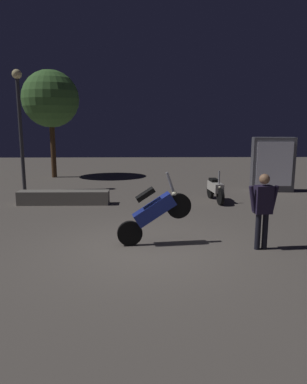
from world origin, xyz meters
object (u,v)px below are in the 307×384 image
(person_rider_beside, at_px, (263,205))
(motorcycle_white_parked_left, at_px, (215,189))
(streetlamp_near, at_px, (20,114))
(motorcycle_blue_foreground, at_px, (154,212))
(kiosk_billboard, at_px, (273,165))

(person_rider_beside, bearing_deg, motorcycle_white_parked_left, -4.54)
(person_rider_beside, relative_size, streetlamp_near, 0.36)
(motorcycle_blue_foreground, distance_m, streetlamp_near, 8.53)
(motorcycle_blue_foreground, relative_size, person_rider_beside, 1.01)
(motorcycle_blue_foreground, xyz_separation_m, streetlamp_near, (-5.02, 6.53, 2.22))
(motorcycle_blue_foreground, relative_size, motorcycle_white_parked_left, 1.00)
(motorcycle_white_parked_left, bearing_deg, person_rider_beside, -5.99)
(person_rider_beside, height_order, streetlamp_near, streetlamp_near)
(person_rider_beside, height_order, kiosk_billboard, kiosk_billboard)
(motorcycle_blue_foreground, xyz_separation_m, motorcycle_white_parked_left, (2.18, 4.40, -0.31))
(motorcycle_white_parked_left, distance_m, person_rider_beside, 4.80)
(motorcycle_blue_foreground, xyz_separation_m, kiosk_billboard, (4.73, 6.19, 0.31))
(kiosk_billboard, bearing_deg, streetlamp_near, 2.58)
(motorcycle_blue_foreground, xyz_separation_m, person_rider_beside, (2.30, -0.36, 0.23))
(motorcycle_blue_foreground, relative_size, streetlamp_near, 0.36)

